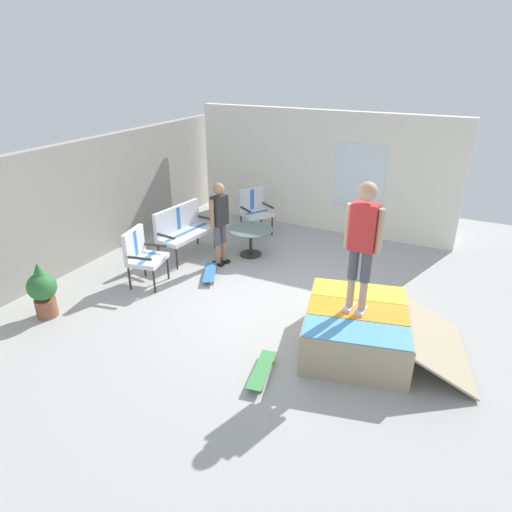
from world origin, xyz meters
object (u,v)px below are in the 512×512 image
(patio_chair_by_wall, at_px, (141,252))
(person_watching, at_px, (220,218))
(potted_plant, at_px, (43,290))
(skateboard_by_bench, at_px, (210,273))
(skateboard_spare, at_px, (262,370))
(patio_bench, at_px, (182,227))
(patio_table, at_px, (251,237))
(person_skater, at_px, (363,239))
(patio_chair_near_house, at_px, (254,207))
(skate_ramp, at_px, (359,329))

(patio_chair_by_wall, xyz_separation_m, person_watching, (1.34, -0.81, 0.33))
(patio_chair_by_wall, distance_m, potted_plant, 1.68)
(patio_chair_by_wall, relative_size, person_watching, 0.63)
(skateboard_by_bench, bearing_deg, skateboard_spare, -134.96)
(person_watching, distance_m, skateboard_spare, 3.54)
(patio_bench, xyz_separation_m, skateboard_spare, (-2.68, -3.08, -0.53))
(patio_chair_by_wall, bearing_deg, patio_table, -30.25)
(person_skater, distance_m, skateboard_by_bench, 3.47)
(patio_chair_by_wall, relative_size, skateboard_by_bench, 1.27)
(patio_chair_by_wall, xyz_separation_m, potted_plant, (-1.54, 0.65, -0.15))
(patio_bench, xyz_separation_m, patio_chair_by_wall, (-1.36, -0.09, -0.00))
(patio_bench, distance_m, patio_chair_near_house, 1.90)
(patio_bench, height_order, person_skater, person_skater)
(patio_bench, height_order, potted_plant, patio_bench)
(patio_chair_near_house, xyz_separation_m, skateboard_by_bench, (-2.37, -0.29, -0.53))
(patio_table, xyz_separation_m, skateboard_spare, (-3.28, -1.85, -0.32))
(skate_ramp, height_order, potted_plant, potted_plant)
(patio_table, relative_size, skateboard_spare, 1.09)
(person_skater, height_order, skateboard_by_bench, person_skater)
(person_skater, bearing_deg, patio_table, 51.03)
(patio_bench, distance_m, potted_plant, 2.96)
(patio_chair_by_wall, distance_m, skateboard_spare, 3.31)
(potted_plant, bearing_deg, patio_chair_by_wall, -22.91)
(patio_table, distance_m, person_watching, 0.89)
(skate_ramp, bearing_deg, skateboard_spare, 140.80)
(person_skater, height_order, skateboard_spare, person_skater)
(patio_chair_by_wall, height_order, person_watching, person_watching)
(skateboard_by_bench, bearing_deg, patio_chair_near_house, 6.92)
(skate_ramp, xyz_separation_m, patio_table, (2.14, 2.78, 0.10))
(skateboard_spare, height_order, potted_plant, potted_plant)
(patio_bench, distance_m, person_skater, 4.38)
(skateboard_by_bench, bearing_deg, potted_plant, 145.47)
(patio_table, bearing_deg, patio_chair_by_wall, 149.75)
(patio_table, relative_size, skateboard_by_bench, 1.12)
(patio_chair_by_wall, bearing_deg, potted_plant, 157.09)
(person_watching, relative_size, person_skater, 0.92)
(skate_ramp, distance_m, person_watching, 3.52)
(patio_bench, relative_size, person_watching, 0.80)
(patio_chair_near_house, relative_size, skateboard_by_bench, 1.27)
(skateboard_by_bench, bearing_deg, skate_ramp, -107.08)
(person_skater, relative_size, skateboard_spare, 2.16)
(patio_chair_near_house, bearing_deg, patio_bench, 157.68)
(patio_chair_by_wall, height_order, person_skater, person_skater)
(patio_table, bearing_deg, patio_chair_near_house, 23.74)
(patio_chair_by_wall, xyz_separation_m, person_skater, (-0.23, -3.86, 1.04))
(patio_bench, relative_size, person_skater, 0.73)
(patio_table, xyz_separation_m, person_skater, (-2.19, -2.71, 1.25))
(person_watching, height_order, skateboard_by_bench, person_watching)
(skateboard_by_bench, bearing_deg, patio_bench, 58.80)
(person_skater, bearing_deg, skate_ramp, -49.23)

